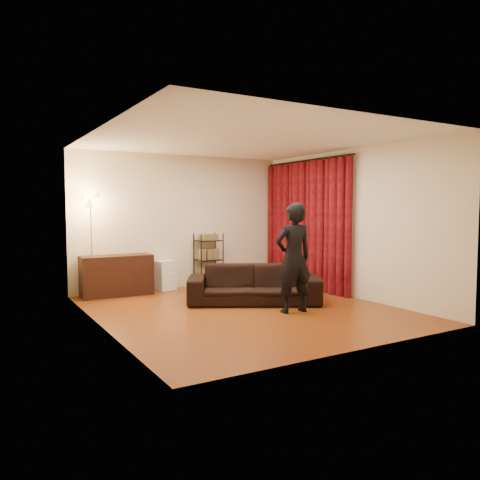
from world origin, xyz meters
TOP-DOWN VIEW (x-y plane):
  - floor at (0.00, 0.00)m, footprint 5.00×5.00m
  - ceiling at (0.00, 0.00)m, footprint 5.00×5.00m
  - wall_back at (0.00, 2.50)m, footprint 5.00×0.00m
  - wall_front at (0.00, -2.50)m, footprint 5.00×0.00m
  - wall_left at (-2.25, 0.00)m, footprint 0.00×5.00m
  - wall_right at (2.25, 0.00)m, footprint 0.00×5.00m
  - curtain_rod at (2.15, 1.12)m, footprint 0.04×2.65m
  - curtain at (2.13, 1.12)m, footprint 0.22×2.65m
  - sofa at (0.40, 0.35)m, footprint 2.37×1.85m
  - person at (0.57, -0.55)m, footprint 0.67×0.47m
  - media_cabinet at (-1.43, 2.23)m, footprint 1.31×0.53m
  - storage_boxes at (-0.43, 2.31)m, footprint 0.42×0.36m
  - wire_shelf at (0.50, 2.28)m, footprint 0.59×0.51m
  - floor_lamp at (-1.89, 2.19)m, footprint 0.39×0.39m

SIDE VIEW (x-z plane):
  - floor at x=0.00m, z-range 0.00..0.00m
  - storage_boxes at x=-0.43m, z-range 0.00..0.59m
  - sofa at x=0.40m, z-range 0.00..0.65m
  - media_cabinet at x=-1.43m, z-range 0.00..0.75m
  - wire_shelf at x=0.50m, z-range 0.00..1.10m
  - person at x=0.57m, z-range 0.00..1.71m
  - floor_lamp at x=-1.89m, z-range 0.00..1.92m
  - curtain at x=2.13m, z-range 0.00..2.55m
  - wall_back at x=0.00m, z-range -1.15..3.85m
  - wall_front at x=0.00m, z-range -1.15..3.85m
  - wall_left at x=-2.25m, z-range -1.15..3.85m
  - wall_right at x=2.25m, z-range -1.15..3.85m
  - curtain_rod at x=2.15m, z-range 2.56..2.60m
  - ceiling at x=0.00m, z-range 2.70..2.70m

